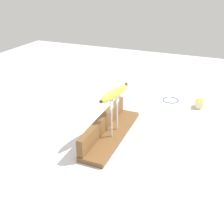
# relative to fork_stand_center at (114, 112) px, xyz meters

# --- Properties ---
(ground_plane) EXTENTS (3.00, 3.00, 0.00)m
(ground_plane) POSITION_rel_fork_stand_center_xyz_m (0.00, 0.01, -0.12)
(ground_plane) COLOR silver
(wooden_board) EXTENTS (0.45, 0.11, 0.02)m
(wooden_board) POSITION_rel_fork_stand_center_xyz_m (0.00, 0.01, -0.11)
(wooden_board) COLOR brown
(wooden_board) RESTS_ON ground
(board_backstop) EXTENTS (0.44, 0.03, 0.07)m
(board_backstop) POSITION_rel_fork_stand_center_xyz_m (0.00, 0.05, -0.06)
(board_backstop) COLOR brown
(board_backstop) RESTS_ON wooden_board
(fork_stand_center) EXTENTS (0.09, 0.01, 0.17)m
(fork_stand_center) POSITION_rel_fork_stand_center_xyz_m (0.00, 0.00, 0.00)
(fork_stand_center) COLOR silver
(fork_stand_center) RESTS_ON wooden_board
(banana_raised_center) EXTENTS (0.20, 0.07, 0.04)m
(banana_raised_center) POSITION_rel_fork_stand_center_xyz_m (-0.00, 0.00, 0.09)
(banana_raised_center) COLOR #B2C138
(banana_raised_center) RESTS_ON fork_stand_center
(fork_fallen_near) EXTENTS (0.09, 0.16, 0.01)m
(fork_fallen_near) POSITION_rel_fork_stand_center_xyz_m (0.11, 0.27, -0.12)
(fork_fallen_near) COLOR silver
(fork_fallen_near) RESTS_ON ground
(banana_chunk_near) EXTENTS (0.06, 0.04, 0.04)m
(banana_chunk_near) POSITION_rel_fork_stand_center_xyz_m (0.45, -0.32, -0.10)
(banana_chunk_near) COLOR yellow
(banana_chunk_near) RESTS_ON ground
(wire_coil) EXTENTS (0.09, 0.09, 0.01)m
(wire_coil) POSITION_rel_fork_stand_center_xyz_m (0.48, -0.16, -0.12)
(wire_coil) COLOR #1E2DA5
(wire_coil) RESTS_ON ground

